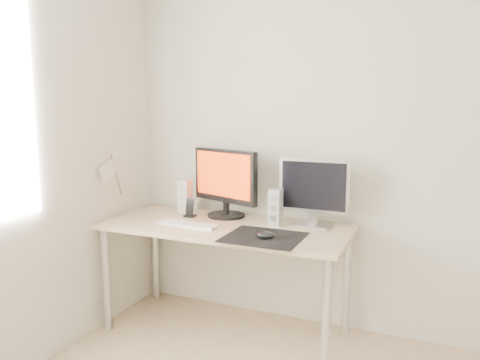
% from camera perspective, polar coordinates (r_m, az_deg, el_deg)
% --- Properties ---
extents(wall_back, '(3.50, 0.00, 3.50)m').
position_cam_1_polar(wall_back, '(3.06, 17.28, 4.13)').
color(wall_back, white).
rests_on(wall_back, ground).
extents(mousepad, '(0.45, 0.40, 0.00)m').
position_cam_1_polar(mousepad, '(2.75, 2.91, -6.97)').
color(mousepad, black).
rests_on(mousepad, desk).
extents(mouse, '(0.12, 0.07, 0.04)m').
position_cam_1_polar(mouse, '(2.71, 3.09, -6.72)').
color(mouse, black).
rests_on(mouse, mousepad).
extents(desk, '(1.60, 0.70, 0.73)m').
position_cam_1_polar(desk, '(3.06, -1.79, -6.87)').
color(desk, '#D1B587').
rests_on(desk, ground).
extents(main_monitor, '(0.53, 0.33, 0.47)m').
position_cam_1_polar(main_monitor, '(3.20, -1.83, -0.05)').
color(main_monitor, black).
rests_on(main_monitor, desk).
extents(second_monitor, '(0.45, 0.16, 0.43)m').
position_cam_1_polar(second_monitor, '(2.98, 9.02, -1.11)').
color(second_monitor, '#B9B9BB').
rests_on(second_monitor, desk).
extents(speaker_left, '(0.08, 0.09, 0.24)m').
position_cam_1_polar(speaker_left, '(3.36, -6.70, -2.01)').
color(speaker_left, white).
rests_on(speaker_left, desk).
extents(speaker_right, '(0.08, 0.09, 0.24)m').
position_cam_1_polar(speaker_right, '(3.00, 4.35, -3.31)').
color(speaker_right, silver).
rests_on(speaker_right, desk).
extents(keyboard, '(0.43, 0.14, 0.02)m').
position_cam_1_polar(keyboard, '(3.03, -6.36, -5.38)').
color(keyboard, silver).
rests_on(keyboard, desk).
extents(phone_dock, '(0.07, 0.06, 0.13)m').
position_cam_1_polar(phone_dock, '(3.25, -6.13, -3.80)').
color(phone_dock, black).
rests_on(phone_dock, desk).
extents(pennant, '(0.01, 0.23, 0.29)m').
position_cam_1_polar(pennant, '(3.27, -15.53, 0.94)').
color(pennant, '#A57F54').
rests_on(pennant, wall_left).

